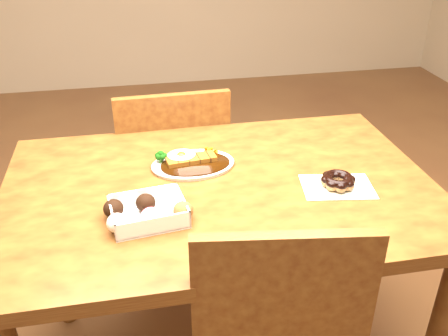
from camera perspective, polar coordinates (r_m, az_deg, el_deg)
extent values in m
cube|color=#532410|center=(1.41, -0.47, -2.59)|extent=(1.20, 0.80, 0.04)
cylinder|color=#532410|center=(1.91, -18.73, -8.39)|extent=(0.06, 0.06, 0.71)
cylinder|color=#532410|center=(2.03, 12.99, -5.04)|extent=(0.06, 0.06, 0.71)
cube|color=#532410|center=(2.06, -6.07, -1.31)|extent=(0.43, 0.43, 0.04)
cylinder|color=#532410|center=(2.34, -2.21, -3.53)|extent=(0.04, 0.04, 0.41)
cylinder|color=#532410|center=(2.32, -10.52, -4.49)|extent=(0.04, 0.04, 0.41)
cylinder|color=#532410|center=(2.07, -0.40, -8.50)|extent=(0.04, 0.04, 0.41)
cylinder|color=#532410|center=(2.04, -9.90, -9.68)|extent=(0.04, 0.04, 0.41)
cube|color=#532410|center=(1.78, -5.66, 2.33)|extent=(0.40, 0.04, 0.40)
cube|color=#532410|center=(1.14, 6.75, -15.64)|extent=(0.40, 0.09, 0.40)
ellipsoid|color=white|center=(1.49, -3.55, 0.38)|extent=(0.25, 0.19, 0.01)
ellipsoid|color=black|center=(1.47, -3.30, 0.42)|extent=(0.21, 0.15, 0.01)
cube|color=#6B380C|center=(1.48, -3.77, 0.96)|extent=(0.15, 0.07, 0.02)
ellipsoid|color=white|center=(1.49, -4.89, 1.50)|extent=(0.09, 0.08, 0.01)
ellipsoid|color=#FFB214|center=(1.49, -4.89, 1.53)|extent=(0.03, 0.03, 0.02)
cube|color=white|center=(1.25, -8.64, -4.90)|extent=(0.20, 0.16, 0.05)
ellipsoid|color=beige|center=(1.22, -12.11, -6.16)|extent=(0.05, 0.05, 0.05)
ellipsoid|color=pink|center=(1.22, -8.37, -5.53)|extent=(0.05, 0.05, 0.05)
ellipsoid|color=brown|center=(1.24, -4.69, -4.89)|extent=(0.05, 0.05, 0.05)
ellipsoid|color=black|center=(1.27, -12.52, -4.55)|extent=(0.05, 0.05, 0.05)
ellipsoid|color=black|center=(1.28, -8.94, -3.95)|extent=(0.05, 0.05, 0.05)
cube|color=silver|center=(1.42, 12.82, -2.09)|extent=(0.21, 0.16, 0.00)
torus|color=olive|center=(1.41, 12.89, -1.50)|extent=(0.11, 0.11, 0.03)
torus|color=black|center=(1.40, 12.93, -1.20)|extent=(0.10, 0.10, 0.02)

